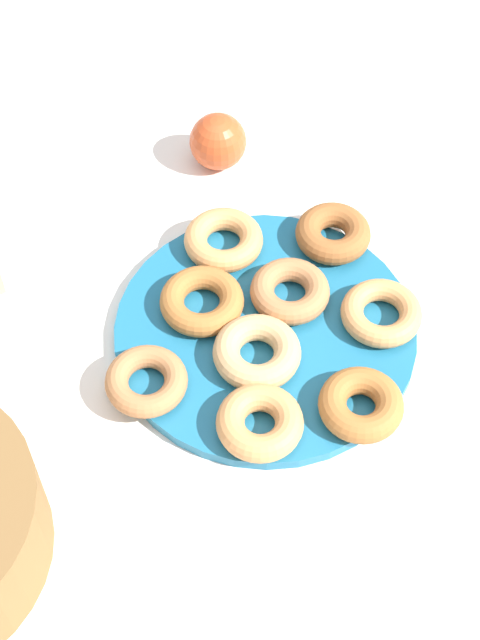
% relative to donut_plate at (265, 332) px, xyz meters
% --- Properties ---
extents(ground_plane, '(2.40, 2.40, 0.00)m').
position_rel_donut_plate_xyz_m(ground_plane, '(0.00, 0.00, -0.01)').
color(ground_plane, white).
extents(donut_plate, '(0.33, 0.33, 0.01)m').
position_rel_donut_plate_xyz_m(donut_plate, '(0.00, 0.00, 0.00)').
color(donut_plate, '#1E6B93').
rests_on(donut_plate, ground_plane).
extents(donut_0, '(0.12, 0.12, 0.03)m').
position_rel_donut_plate_xyz_m(donut_0, '(0.08, -0.12, 0.02)').
color(donut_0, '#995B2D').
rests_on(donut_0, donut_plate).
extents(donut_1, '(0.12, 0.12, 0.03)m').
position_rel_donut_plate_xyz_m(donut_1, '(-0.04, -0.12, 0.02)').
color(donut_1, tan).
rests_on(donut_1, donut_plate).
extents(donut_2, '(0.12, 0.12, 0.03)m').
position_rel_donut_plate_xyz_m(donut_2, '(0.05, 0.05, 0.02)').
color(donut_2, '#AD6B33').
rests_on(donut_2, donut_plate).
extents(donut_3, '(0.12, 0.12, 0.03)m').
position_rel_donut_plate_xyz_m(donut_3, '(-0.04, 0.03, 0.02)').
color(donut_3, tan).
rests_on(donut_3, donut_plate).
extents(donut_4, '(0.11, 0.11, 0.02)m').
position_rel_donut_plate_xyz_m(donut_4, '(-0.02, 0.14, 0.02)').
color(donut_4, '#B27547').
rests_on(donut_4, donut_plate).
extents(donut_5, '(0.13, 0.13, 0.03)m').
position_rel_donut_plate_xyz_m(donut_5, '(0.12, -0.00, 0.02)').
color(donut_5, tan).
rests_on(donut_5, donut_plate).
extents(donut_6, '(0.13, 0.13, 0.03)m').
position_rel_donut_plate_xyz_m(donut_6, '(-0.12, 0.06, 0.02)').
color(donut_6, tan).
rests_on(donut_6, donut_plate).
extents(donut_7, '(0.10, 0.10, 0.03)m').
position_rel_donut_plate_xyz_m(donut_7, '(-0.13, -0.05, 0.02)').
color(donut_7, '#AD6B33').
rests_on(donut_7, donut_plate).
extents(donut_8, '(0.11, 0.11, 0.03)m').
position_rel_donut_plate_xyz_m(donut_8, '(0.03, -0.04, 0.02)').
color(donut_8, '#B27547').
rests_on(donut_8, donut_plate).
extents(apple, '(0.07, 0.07, 0.07)m').
position_rel_donut_plate_xyz_m(apple, '(0.27, -0.05, 0.03)').
color(apple, '#CC4C23').
rests_on(apple, ground_plane).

